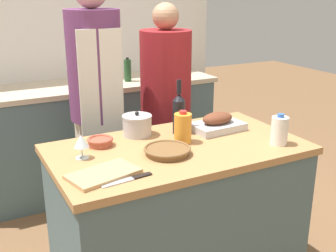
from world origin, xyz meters
name	(u,v)px	position (x,y,z in m)	size (l,w,h in m)	color
kitchen_island	(177,217)	(0.00, 0.00, 0.44)	(1.37, 0.77, 0.88)	#4C666B
back_counter	(94,135)	(0.00, 1.51, 0.47)	(2.15, 0.60, 0.93)	#4C666B
back_wall	(76,38)	(0.00, 1.86, 1.27)	(2.65, 0.10, 2.55)	silver
roasting_pan	(217,123)	(0.34, 0.12, 0.92)	(0.32, 0.22, 0.11)	#BCBCC1
wicker_basket	(167,150)	(-0.11, -0.08, 0.90)	(0.24, 0.24, 0.04)	brown
cutting_board	(103,174)	(-0.48, -0.17, 0.89)	(0.35, 0.25, 0.02)	tan
stock_pot	(137,125)	(-0.12, 0.26, 0.94)	(0.17, 0.17, 0.14)	#B7B7BC
mixing_bowl	(100,141)	(-0.37, 0.20, 0.91)	(0.14, 0.14, 0.05)	#A84C38
juice_jug	(183,128)	(0.05, 0.04, 0.97)	(0.10, 0.10, 0.18)	orange
milk_jug	(279,130)	(0.50, -0.23, 0.96)	(0.09, 0.09, 0.17)	white
wine_bottle_green	(179,113)	(0.11, 0.18, 1.01)	(0.07, 0.07, 0.32)	black
wine_glass_left	(81,142)	(-0.51, 0.07, 0.97)	(0.08, 0.08, 0.12)	silver
knife_chef	(129,179)	(-0.40, -0.27, 0.88)	(0.25, 0.05, 0.01)	#B7B7BC
condiment_bottle_tall	(182,67)	(0.85, 1.46, 1.00)	(0.07, 0.07, 0.15)	#332D28
condiment_bottle_short	(128,70)	(0.31, 1.43, 1.03)	(0.06, 0.06, 0.20)	#234C28
condiment_bottle_extra	(146,73)	(0.45, 1.37, 1.00)	(0.07, 0.07, 0.15)	#332D28
person_cook_aproned	(97,99)	(-0.19, 0.77, 0.99)	(0.35, 0.37, 1.78)	beige
person_cook_guest	(166,104)	(0.34, 0.80, 0.88)	(0.37, 0.37, 1.60)	beige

